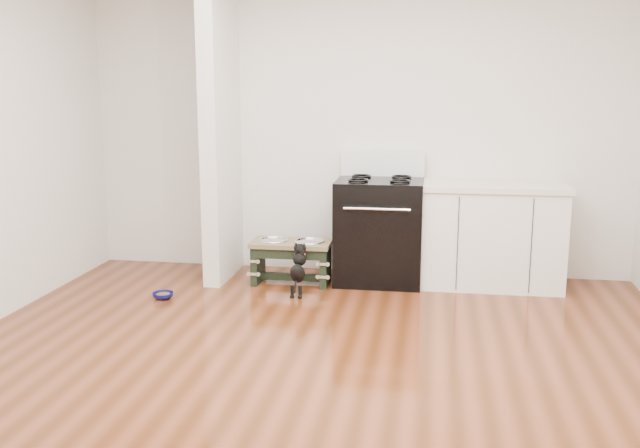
{
  "coord_description": "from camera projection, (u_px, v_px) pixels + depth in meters",
  "views": [
    {
      "loc": [
        0.71,
        -4.07,
        1.77
      ],
      "look_at": [
        -0.2,
        1.61,
        0.62
      ],
      "focal_mm": 40.0,
      "sensor_mm": 36.0,
      "label": 1
    }
  ],
  "objects": [
    {
      "name": "room_shell",
      "position": [
        310.0,
        108.0,
        4.08
      ],
      "size": [
        5.0,
        5.0,
        5.0
      ],
      "color": "silver",
      "rests_on": "ground"
    },
    {
      "name": "oven_range",
      "position": [
        379.0,
        229.0,
        6.35
      ],
      "size": [
        0.76,
        0.69,
        1.14
      ],
      "color": "black",
      "rests_on": "ground"
    },
    {
      "name": "partition_wall",
      "position": [
        221.0,
        129.0,
        6.35
      ],
      "size": [
        0.15,
        0.8,
        2.7
      ],
      "primitive_type": "cube",
      "color": "silver",
      "rests_on": "ground"
    },
    {
      "name": "puppy",
      "position": [
        298.0,
        268.0,
        5.98
      ],
      "size": [
        0.12,
        0.36,
        0.43
      ],
      "color": "black",
      "rests_on": "ground"
    },
    {
      "name": "dog_feeder",
      "position": [
        291.0,
        253.0,
        6.31
      ],
      "size": [
        0.7,
        0.37,
        0.4
      ],
      "color": "black",
      "rests_on": "ground"
    },
    {
      "name": "ground",
      "position": [
        311.0,
        373.0,
        4.4
      ],
      "size": [
        5.0,
        5.0,
        0.0
      ],
      "primitive_type": "plane",
      "color": "#4D230D",
      "rests_on": "ground"
    },
    {
      "name": "cabinet_run",
      "position": [
        492.0,
        235.0,
        6.22
      ],
      "size": [
        1.24,
        0.64,
        0.91
      ],
      "color": "white",
      "rests_on": "ground"
    },
    {
      "name": "floor_bowl",
      "position": [
        163.0,
        296.0,
        5.9
      ],
      "size": [
        0.21,
        0.21,
        0.05
      ],
      "rotation": [
        0.0,
        0.0,
        0.28
      ],
      "color": "#0C0F57",
      "rests_on": "ground"
    }
  ]
}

